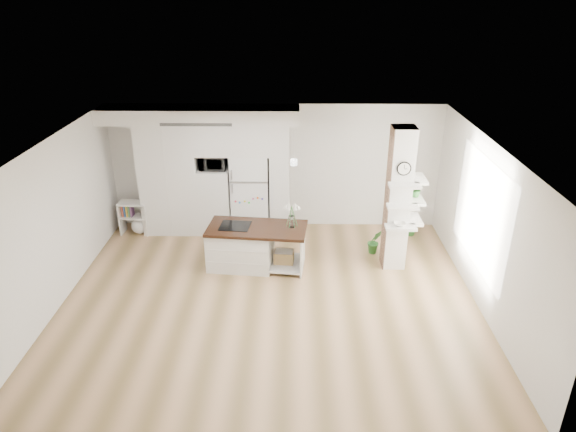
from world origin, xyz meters
name	(u,v)px	position (x,y,z in m)	size (l,w,h in m)	color
floor	(270,298)	(0.00, 0.00, 0.00)	(7.00, 6.00, 0.01)	tan
room	(268,199)	(0.00, 0.00, 1.86)	(7.04, 6.04, 2.72)	white
cabinet_wall	(205,164)	(-1.45, 2.67, 1.51)	(4.00, 0.71, 2.70)	silver
refrigerator	(250,193)	(-0.53, 2.68, 0.88)	(0.78, 0.69, 1.75)	white
column	(403,201)	(2.38, 1.13, 1.35)	(0.69, 0.90, 2.70)	silver
window	(481,213)	(3.48, 0.30, 1.50)	(2.40, 2.40, 0.00)	white
pendant_light	(376,180)	(1.70, 0.15, 2.12)	(0.12, 0.12, 0.10)	white
kitchen_island	(247,245)	(-0.48, 1.13, 0.43)	(1.90, 1.04, 1.39)	silver
bookshelf	(136,220)	(-2.97, 2.50, 0.31)	(0.62, 0.38, 0.72)	silver
floor_plant_a	(375,242)	(2.01, 1.67, 0.25)	(0.28, 0.22, 0.51)	#307930
floor_plant_b	(411,225)	(2.90, 2.50, 0.23)	(0.25, 0.25, 0.45)	#307930
microwave	(213,162)	(-1.27, 2.62, 1.57)	(0.54, 0.37, 0.30)	#2D2D2D
shelf_plant	(416,189)	(2.63, 1.30, 1.52)	(0.27, 0.23, 0.30)	#307930
decor_bowl	(400,224)	(2.30, 0.90, 1.00)	(0.22, 0.22, 0.05)	white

